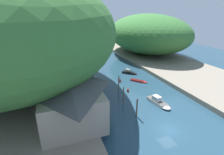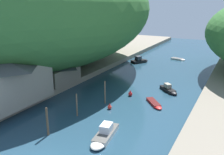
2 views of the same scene
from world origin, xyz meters
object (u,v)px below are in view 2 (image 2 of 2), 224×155
(boat_far_right_bank, at_px, (169,90))
(boat_open_rowboat, at_px, (155,104))
(boat_mid_channel, at_px, (104,135))
(channel_buoy_far, at_px, (130,94))
(boat_near_quay, at_px, (140,60))
(channel_buoy_near, at_px, (110,107))
(person_on_quay, at_px, (23,93))
(boat_small_dinghy, at_px, (179,59))
(boathouse_shed, at_px, (52,69))

(boat_far_right_bank, distance_m, boat_open_rowboat, 6.86)
(boat_mid_channel, xyz_separation_m, channel_buoy_far, (-2.90, 14.05, -0.05))
(channel_buoy_far, bearing_deg, boat_mid_channel, -78.33)
(boat_far_right_bank, bearing_deg, boat_near_quay, -101.38)
(channel_buoy_far, bearing_deg, boat_far_right_bank, 44.05)
(channel_buoy_near, bearing_deg, boat_mid_channel, -65.84)
(person_on_quay, bearing_deg, channel_buoy_far, -60.00)
(boat_mid_channel, bearing_deg, channel_buoy_far, -86.88)
(boat_near_quay, distance_m, person_on_quay, 35.23)
(boat_mid_channel, distance_m, channel_buoy_near, 8.38)
(boat_far_right_bank, relative_size, boat_near_quay, 0.82)
(boat_far_right_bank, height_order, person_on_quay, person_on_quay)
(boat_open_rowboat, height_order, channel_buoy_far, channel_buoy_far)
(boat_mid_channel, relative_size, person_on_quay, 3.67)
(boat_open_rowboat, bearing_deg, boat_near_quay, -103.66)
(boat_small_dinghy, relative_size, boat_far_right_bank, 1.00)
(boat_mid_channel, height_order, boat_near_quay, boat_near_quay)
(boathouse_shed, bearing_deg, channel_buoy_near, -16.68)
(boat_mid_channel, bearing_deg, boat_small_dinghy, -95.64)
(channel_buoy_near, bearing_deg, boat_small_dinghy, 88.31)
(boat_mid_channel, relative_size, boat_open_rowboat, 1.48)
(boathouse_shed, distance_m, boat_near_quay, 26.75)
(boathouse_shed, bearing_deg, boat_near_quay, 73.53)
(boat_far_right_bank, bearing_deg, boat_mid_channel, 36.52)
(boat_open_rowboat, bearing_deg, boathouse_shed, -39.50)
(boat_open_rowboat, bearing_deg, boat_mid_channel, 40.41)
(channel_buoy_near, distance_m, person_on_quay, 13.50)
(boathouse_shed, relative_size, channel_buoy_far, 8.04)
(boat_mid_channel, xyz_separation_m, person_on_quay, (-15.90, 2.76, 1.59))
(person_on_quay, bearing_deg, boat_mid_channel, -110.83)
(boat_near_quay, relative_size, channel_buoy_near, 5.44)
(boat_far_right_bank, distance_m, boat_near_quay, 22.51)
(boat_far_right_bank, bearing_deg, channel_buoy_near, 16.83)
(boat_far_right_bank, height_order, boat_open_rowboat, boat_far_right_bank)
(boathouse_shed, height_order, person_on_quay, boathouse_shed)
(boathouse_shed, xyz_separation_m, channel_buoy_far, (15.22, 2.00, -2.88))
(boat_far_right_bank, xyz_separation_m, channel_buoy_near, (-5.78, -11.49, -0.05))
(boat_mid_channel, xyz_separation_m, boat_small_dinghy, (-2.31, 45.51, -0.26))
(boat_open_rowboat, bearing_deg, person_on_quay, -12.21)
(boat_mid_channel, xyz_separation_m, channel_buoy_near, (-3.43, 7.64, -0.10))
(boat_open_rowboat, distance_m, channel_buoy_near, 7.17)
(boathouse_shed, bearing_deg, boat_mid_channel, -33.61)
(boat_far_right_bank, bearing_deg, boat_open_rowboat, 40.86)
(channel_buoy_near, relative_size, channel_buoy_far, 0.88)
(boat_mid_channel, distance_m, person_on_quay, 16.22)
(boat_mid_channel, distance_m, boat_open_rowboat, 12.46)
(boat_open_rowboat, xyz_separation_m, channel_buoy_near, (-5.46, -4.65, 0.17))
(boat_mid_channel, height_order, channel_buoy_far, boat_mid_channel)
(boat_open_rowboat, height_order, boat_near_quay, boat_near_quay)
(boat_near_quay, xyz_separation_m, person_on_quay, (-5.32, -34.80, 1.52))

